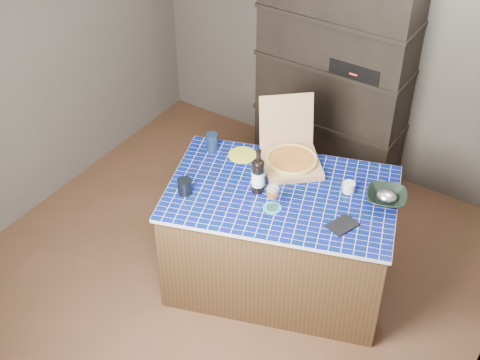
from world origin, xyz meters
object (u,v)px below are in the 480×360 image
Objects in this scene: wine_glass at (273,192)px; bowl at (386,197)px; kitchen_island at (280,237)px; mead_bottle at (258,175)px; dvd_case at (343,225)px; pizza_box at (291,157)px.

wine_glass is 0.74× the size of bowl.
kitchen_island is 0.55m from mead_bottle.
kitchen_island is 9.71× the size of dvd_case.
bowl is at bearing 89.71° from dvd_case.
pizza_box reaches higher than bowl.
mead_bottle is at bearing 149.54° from wine_glass.
pizza_box reaches higher than kitchen_island.
wine_glass is at bearing -149.50° from dvd_case.
mead_bottle reaches higher than dvd_case.
mead_bottle reaches higher than bowl.
mead_bottle is (-0.04, -0.37, 0.07)m from pizza_box.
wine_glass is at bearing -99.07° from kitchen_island.
pizza_box is 0.70m from bowl.
kitchen_island is 0.56m from pizza_box.
wine_glass is (0.03, -0.17, 0.54)m from kitchen_island.
bowl is (0.13, 0.36, 0.02)m from dvd_case.
bowl is at bearing 38.31° from wine_glass.
pizza_box reaches higher than mead_bottle.
bowl is at bearing 6.46° from kitchen_island.
dvd_case is at bearing 11.37° from wine_glass.
dvd_case is 0.68× the size of bowl.
kitchen_island is at bearing -170.91° from dvd_case.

